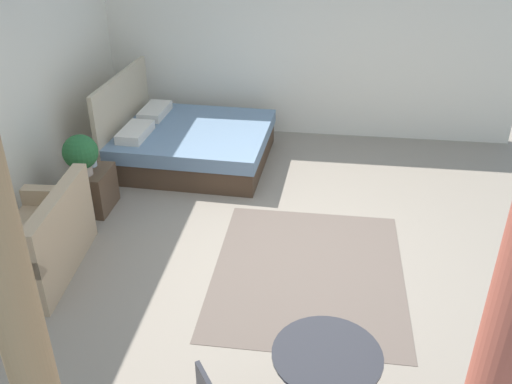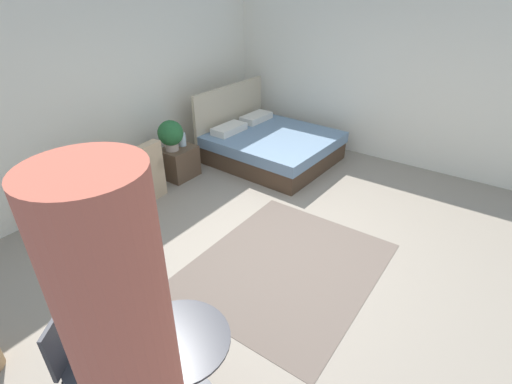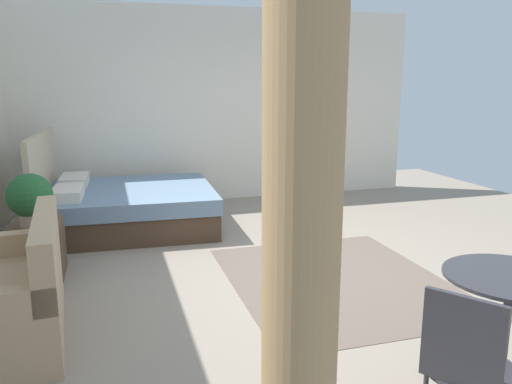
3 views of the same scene
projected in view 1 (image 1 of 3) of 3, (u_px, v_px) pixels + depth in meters
name	position (u px, v px, depth m)	size (l,w,h in m)	color
ground_plane	(287.00, 249.00, 5.91)	(9.39, 9.06, 0.02)	gray
wall_right	(309.00, 40.00, 7.98)	(0.12, 6.06, 2.84)	silver
area_rug	(308.00, 272.00, 5.54)	(2.26, 1.87, 0.01)	#66564C
bed	(189.00, 143.00, 7.61)	(1.89, 2.08, 1.19)	#473323
couch	(41.00, 245.00, 5.43)	(1.41, 0.80, 0.86)	tan
nightstand	(92.00, 190.00, 6.51)	(0.53, 0.45, 0.50)	brown
potted_plant	(81.00, 153.00, 6.17)	(0.39, 0.39, 0.48)	tan
vase	(91.00, 158.00, 6.44)	(0.13, 0.13, 0.20)	silver
balcony_table	(325.00, 377.00, 3.73)	(0.73, 0.73, 0.71)	#2D2D33
curtain_right	(27.00, 353.00, 2.87)	(0.24, 0.24, 2.54)	tan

